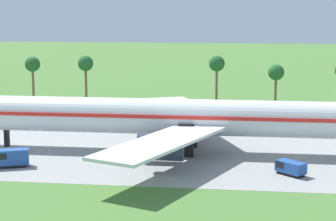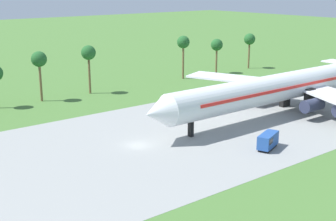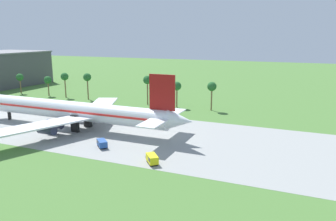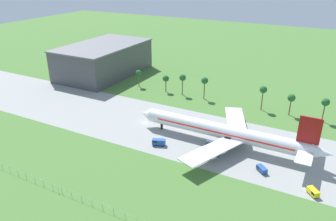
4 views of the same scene
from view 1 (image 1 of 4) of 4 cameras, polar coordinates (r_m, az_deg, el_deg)
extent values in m
cylinder|color=white|center=(97.92, 0.00, -0.58)|extent=(65.13, 5.78, 5.78)
cube|color=red|center=(97.84, 0.00, -0.33)|extent=(55.36, 5.90, 0.58)
cube|color=white|center=(84.68, -0.38, -2.90)|extent=(17.21, 28.16, 0.44)
cube|color=white|center=(111.33, 1.53, 0.14)|extent=(17.21, 28.16, 0.44)
cylinder|color=#2D334C|center=(91.87, -1.24, -2.99)|extent=(5.21, 2.60, 2.60)
cylinder|color=#2D334C|center=(85.97, -0.28, -3.88)|extent=(5.21, 2.60, 2.60)
cylinder|color=#2D334C|center=(105.33, -0.11, -1.35)|extent=(5.21, 2.60, 2.60)
cylinder|color=#2D334C|center=(110.70, 1.48, -0.81)|extent=(5.21, 2.60, 2.60)
cube|color=black|center=(105.53, -14.90, -1.90)|extent=(0.70, 0.90, 5.15)
cube|color=black|center=(95.08, 1.70, -2.83)|extent=(2.40, 1.20, 5.15)
cube|color=black|center=(101.27, 2.06, -2.06)|extent=(2.40, 1.20, 5.15)
cube|color=black|center=(92.31, -14.49, -5.04)|extent=(4.75, 3.22, 0.40)
cube|color=#234C99|center=(91.99, -14.53, -4.24)|extent=(5.54, 3.68, 2.25)
cube|color=black|center=(91.97, -15.42, -4.07)|extent=(2.41, 2.54, 0.90)
cube|color=black|center=(86.95, 11.42, -5.83)|extent=(3.81, 3.73, 0.40)
cube|color=#234C99|center=(86.69, 11.44, -5.21)|extent=(4.40, 4.30, 1.55)
cube|color=black|center=(87.33, 10.86, -4.92)|extent=(2.46, 2.48, 0.90)
cylinder|color=brown|center=(147.05, -12.52, 2.22)|extent=(0.56, 0.56, 9.31)
sphere|color=#235B28|center=(146.48, -12.59, 4.26)|extent=(3.60, 3.60, 3.60)
cylinder|color=brown|center=(143.18, -7.69, 2.24)|extent=(0.56, 0.56, 9.67)
sphere|color=#235B28|center=(142.59, -7.74, 4.40)|extent=(3.60, 3.60, 3.60)
cylinder|color=brown|center=(138.43, 4.57, 2.11)|extent=(0.56, 0.56, 9.99)
sphere|color=#235B28|center=(137.80, 4.60, 4.41)|extent=(3.60, 3.60, 3.60)
cylinder|color=brown|center=(138.54, 10.04, 1.61)|extent=(0.56, 0.56, 8.17)
sphere|color=#235B28|center=(137.97, 10.10, 3.54)|extent=(3.60, 3.60, 3.60)
camera|label=2|loc=(99.09, -62.38, 6.55)|focal=50.00mm
camera|label=3|loc=(56.38, 82.82, 6.89)|focal=35.00mm
camera|label=4|loc=(50.17, 140.62, 50.17)|focal=35.00mm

